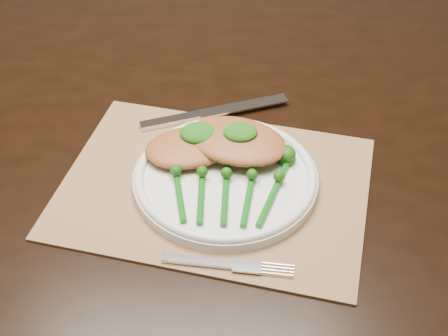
{
  "coord_description": "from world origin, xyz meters",
  "views": [
    {
      "loc": [
        0.08,
        -0.72,
        1.34
      ],
      "look_at": [
        0.08,
        -0.1,
        0.78
      ],
      "focal_mm": 50.0,
      "sensor_mm": 36.0,
      "label": 1
    }
  ],
  "objects_px": {
    "chicken_fillet_left": "(190,147)",
    "broccolini_bundle": "(226,188)",
    "dinner_plate": "(226,177)",
    "placemat": "(214,186)",
    "dining_table": "(170,272)"
  },
  "relations": [
    {
      "from": "dining_table",
      "to": "chicken_fillet_left",
      "type": "relative_size",
      "value": 13.02
    },
    {
      "from": "dining_table",
      "to": "broccolini_bundle",
      "type": "relative_size",
      "value": 9.18
    },
    {
      "from": "placemat",
      "to": "broccolini_bundle",
      "type": "xyz_separation_m",
      "value": [
        0.02,
        -0.02,
        0.02
      ]
    },
    {
      "from": "dinner_plate",
      "to": "chicken_fillet_left",
      "type": "bearing_deg",
      "value": 138.83
    },
    {
      "from": "broccolini_bundle",
      "to": "placemat",
      "type": "bearing_deg",
      "value": 126.24
    },
    {
      "from": "dinner_plate",
      "to": "broccolini_bundle",
      "type": "distance_m",
      "value": 0.03
    },
    {
      "from": "placemat",
      "to": "broccolini_bundle",
      "type": "bearing_deg",
      "value": -44.66
    },
    {
      "from": "broccolini_bundle",
      "to": "dinner_plate",
      "type": "bearing_deg",
      "value": 95.33
    },
    {
      "from": "chicken_fillet_left",
      "to": "dining_table",
      "type": "bearing_deg",
      "value": 104.91
    },
    {
      "from": "dining_table",
      "to": "broccolini_bundle",
      "type": "height_order",
      "value": "broccolini_bundle"
    },
    {
      "from": "placemat",
      "to": "dining_table",
      "type": "bearing_deg",
      "value": 135.11
    },
    {
      "from": "dining_table",
      "to": "dinner_plate",
      "type": "xyz_separation_m",
      "value": [
        0.11,
        -0.14,
        0.39
      ]
    },
    {
      "from": "chicken_fillet_left",
      "to": "broccolini_bundle",
      "type": "xyz_separation_m",
      "value": [
        0.05,
        -0.07,
        -0.01
      ]
    },
    {
      "from": "placemat",
      "to": "dinner_plate",
      "type": "height_order",
      "value": "dinner_plate"
    },
    {
      "from": "placemat",
      "to": "chicken_fillet_left",
      "type": "distance_m",
      "value": 0.07
    }
  ]
}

